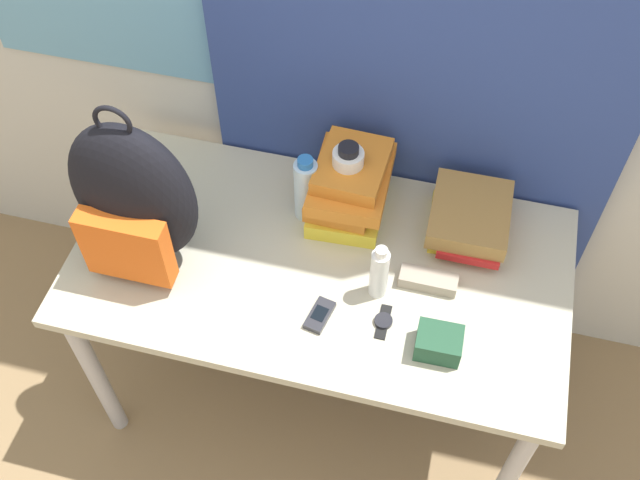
{
  "coord_description": "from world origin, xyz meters",
  "views": [
    {
      "loc": [
        0.28,
        -0.77,
        2.33
      ],
      "look_at": [
        0.0,
        0.35,
        0.81
      ],
      "focal_mm": 42.0,
      "sensor_mm": 36.0,
      "label": 1
    }
  ],
  "objects_px": {
    "water_bottle": "(306,189)",
    "book_stack_center": "(470,219)",
    "book_stack_left": "(349,186)",
    "camera_pouch": "(439,343)",
    "cell_phone": "(320,315)",
    "sunglasses_case": "(428,280)",
    "wristwatch": "(383,321)",
    "backpack": "(133,199)",
    "sports_bottle": "(347,181)",
    "sunscreen_bottle": "(379,273)"
  },
  "relations": [
    {
      "from": "water_bottle",
      "to": "book_stack_center",
      "type": "bearing_deg",
      "value": 5.79
    },
    {
      "from": "book_stack_left",
      "to": "book_stack_center",
      "type": "height_order",
      "value": "book_stack_left"
    },
    {
      "from": "book_stack_center",
      "to": "camera_pouch",
      "type": "distance_m",
      "value": 0.39
    },
    {
      "from": "cell_phone",
      "to": "sunglasses_case",
      "type": "relative_size",
      "value": 0.69
    },
    {
      "from": "cell_phone",
      "to": "wristwatch",
      "type": "distance_m",
      "value": 0.16
    },
    {
      "from": "backpack",
      "to": "water_bottle",
      "type": "distance_m",
      "value": 0.46
    },
    {
      "from": "book_stack_left",
      "to": "book_stack_center",
      "type": "bearing_deg",
      "value": -0.37
    },
    {
      "from": "sports_bottle",
      "to": "camera_pouch",
      "type": "distance_m",
      "value": 0.5
    },
    {
      "from": "sports_bottle",
      "to": "sunscreen_bottle",
      "type": "height_order",
      "value": "sports_bottle"
    },
    {
      "from": "sports_bottle",
      "to": "water_bottle",
      "type": "bearing_deg",
      "value": -159.59
    },
    {
      "from": "backpack",
      "to": "camera_pouch",
      "type": "bearing_deg",
      "value": -7.46
    },
    {
      "from": "book_stack_left",
      "to": "cell_phone",
      "type": "relative_size",
      "value": 2.75
    },
    {
      "from": "water_bottle",
      "to": "camera_pouch",
      "type": "distance_m",
      "value": 0.54
    },
    {
      "from": "water_bottle",
      "to": "camera_pouch",
      "type": "height_order",
      "value": "water_bottle"
    },
    {
      "from": "sports_bottle",
      "to": "wristwatch",
      "type": "distance_m",
      "value": 0.39
    },
    {
      "from": "sports_bottle",
      "to": "book_stack_center",
      "type": "bearing_deg",
      "value": 1.02
    },
    {
      "from": "sunscreen_bottle",
      "to": "wristwatch",
      "type": "bearing_deg",
      "value": -69.09
    },
    {
      "from": "water_bottle",
      "to": "sunscreen_bottle",
      "type": "xyz_separation_m",
      "value": [
        0.24,
        -0.21,
        -0.02
      ]
    },
    {
      "from": "book_stack_center",
      "to": "camera_pouch",
      "type": "bearing_deg",
      "value": -93.33
    },
    {
      "from": "water_bottle",
      "to": "sunscreen_bottle",
      "type": "bearing_deg",
      "value": -40.4
    },
    {
      "from": "book_stack_left",
      "to": "sports_bottle",
      "type": "height_order",
      "value": "sports_bottle"
    },
    {
      "from": "sunscreen_bottle",
      "to": "sunglasses_case",
      "type": "xyz_separation_m",
      "value": [
        0.12,
        0.05,
        -0.07
      ]
    },
    {
      "from": "wristwatch",
      "to": "water_bottle",
      "type": "bearing_deg",
      "value": 133.21
    },
    {
      "from": "sunglasses_case",
      "to": "book_stack_left",
      "type": "bearing_deg",
      "value": 142.17
    },
    {
      "from": "sunscreen_bottle",
      "to": "cell_phone",
      "type": "relative_size",
      "value": 1.75
    },
    {
      "from": "sunscreen_bottle",
      "to": "camera_pouch",
      "type": "distance_m",
      "value": 0.23
    },
    {
      "from": "backpack",
      "to": "sunscreen_bottle",
      "type": "bearing_deg",
      "value": 2.53
    },
    {
      "from": "sports_bottle",
      "to": "cell_phone",
      "type": "bearing_deg",
      "value": -87.71
    },
    {
      "from": "sports_bottle",
      "to": "sunscreen_bottle",
      "type": "xyz_separation_m",
      "value": [
        0.14,
        -0.25,
        -0.03
      ]
    },
    {
      "from": "sunglasses_case",
      "to": "camera_pouch",
      "type": "height_order",
      "value": "camera_pouch"
    },
    {
      "from": "camera_pouch",
      "to": "backpack",
      "type": "bearing_deg",
      "value": 172.54
    },
    {
      "from": "wristwatch",
      "to": "cell_phone",
      "type": "bearing_deg",
      "value": -171.61
    },
    {
      "from": "backpack",
      "to": "sunglasses_case",
      "type": "height_order",
      "value": "backpack"
    },
    {
      "from": "book_stack_left",
      "to": "book_stack_center",
      "type": "relative_size",
      "value": 1.12
    },
    {
      "from": "book_stack_left",
      "to": "sports_bottle",
      "type": "distance_m",
      "value": 0.03
    },
    {
      "from": "wristwatch",
      "to": "book_stack_left",
      "type": "bearing_deg",
      "value": 116.33
    },
    {
      "from": "sunglasses_case",
      "to": "camera_pouch",
      "type": "distance_m",
      "value": 0.19
    },
    {
      "from": "book_stack_center",
      "to": "wristwatch",
      "type": "relative_size",
      "value": 2.52
    },
    {
      "from": "backpack",
      "to": "wristwatch",
      "type": "bearing_deg",
      "value": -5.3
    },
    {
      "from": "backpack",
      "to": "sunscreen_bottle",
      "type": "relative_size",
      "value": 2.86
    },
    {
      "from": "cell_phone",
      "to": "sunglasses_case",
      "type": "height_order",
      "value": "sunglasses_case"
    },
    {
      "from": "book_stack_left",
      "to": "camera_pouch",
      "type": "distance_m",
      "value": 0.5
    },
    {
      "from": "cell_phone",
      "to": "backpack",
      "type": "bearing_deg",
      "value": 170.34
    },
    {
      "from": "water_bottle",
      "to": "sports_bottle",
      "type": "height_order",
      "value": "sports_bottle"
    },
    {
      "from": "backpack",
      "to": "sports_bottle",
      "type": "bearing_deg",
      "value": 29.79
    },
    {
      "from": "book_stack_left",
      "to": "wristwatch",
      "type": "distance_m",
      "value": 0.39
    },
    {
      "from": "book_stack_left",
      "to": "book_stack_center",
      "type": "xyz_separation_m",
      "value": [
        0.33,
        -0.0,
        -0.04
      ]
    },
    {
      "from": "book_stack_center",
      "to": "camera_pouch",
      "type": "height_order",
      "value": "book_stack_center"
    },
    {
      "from": "backpack",
      "to": "camera_pouch",
      "type": "relative_size",
      "value": 4.61
    },
    {
      "from": "sunscreen_bottle",
      "to": "camera_pouch",
      "type": "height_order",
      "value": "sunscreen_bottle"
    }
  ]
}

